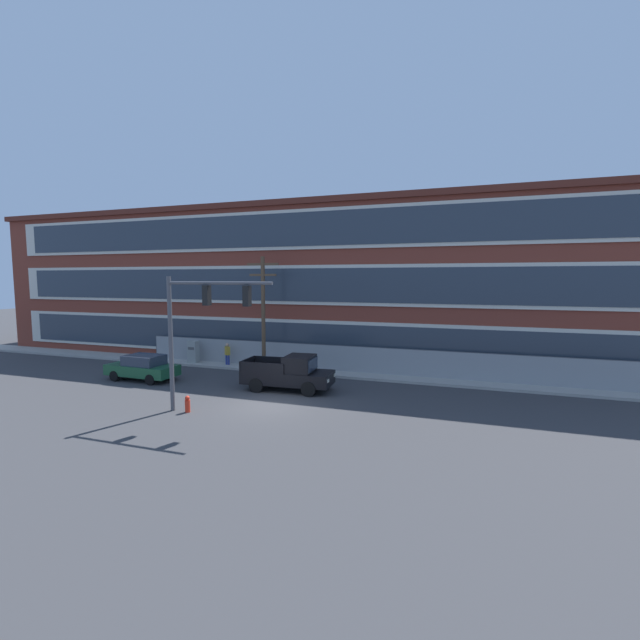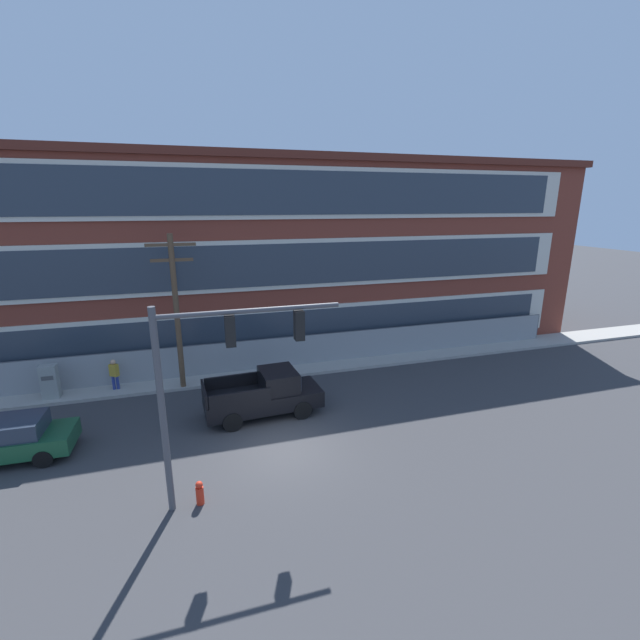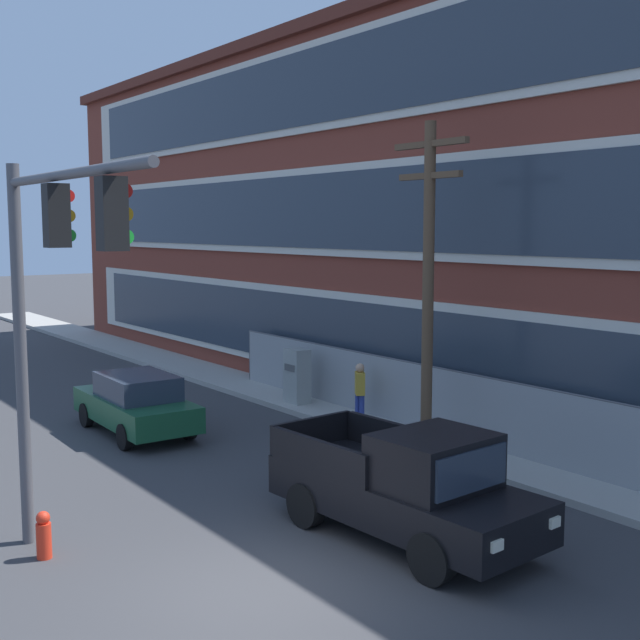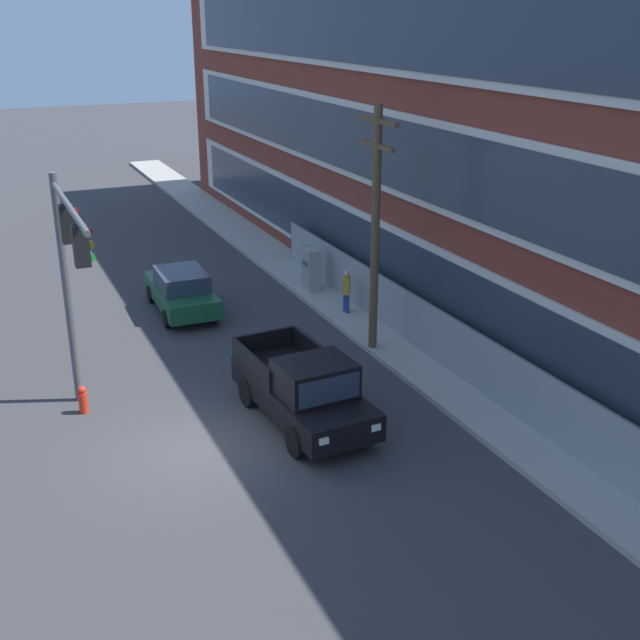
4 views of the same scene
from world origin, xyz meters
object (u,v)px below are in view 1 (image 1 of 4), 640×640
at_px(pedestrian_near_cabinet, 227,353).
at_px(fire_hydrant, 188,404).
at_px(electrical_cabinet, 193,353).
at_px(pickup_truck_black, 290,374).
at_px(sedan_dark_green, 143,367).
at_px(utility_pole_near_corner, 263,309).
at_px(traffic_signal_mast, 197,317).

relative_size(pedestrian_near_cabinet, fire_hydrant, 2.17).
xyz_separation_m(electrical_cabinet, pedestrian_near_cabinet, (2.74, 0.13, 0.10)).
bearing_deg(pickup_truck_black, pedestrian_near_cabinet, 146.35).
bearing_deg(electrical_cabinet, pickup_truck_black, -24.58).
xyz_separation_m(pickup_truck_black, sedan_dark_green, (-9.44, -0.73, -0.14)).
relative_size(electrical_cabinet, fire_hydrant, 2.24).
distance_m(electrical_cabinet, fire_hydrant, 11.43).
bearing_deg(utility_pole_near_corner, electrical_cabinet, 175.42).
xyz_separation_m(electrical_cabinet, fire_hydrant, (6.41, -9.46, -0.49)).
bearing_deg(utility_pole_near_corner, traffic_signal_mast, -82.42).
bearing_deg(pedestrian_near_cabinet, sedan_dark_green, -118.66).
xyz_separation_m(traffic_signal_mast, fire_hydrant, (-0.67, -0.00, -4.08)).
relative_size(traffic_signal_mast, pickup_truck_black, 1.23).
relative_size(utility_pole_near_corner, electrical_cabinet, 4.37).
bearing_deg(sedan_dark_green, fire_hydrant, -34.46).
height_order(sedan_dark_green, electrical_cabinet, electrical_cabinet).
xyz_separation_m(pickup_truck_black, fire_hydrant, (-2.96, -5.17, -0.56)).
height_order(pickup_truck_black, pedestrian_near_cabinet, pickup_truck_black).
height_order(pickup_truck_black, fire_hydrant, pickup_truck_black).
xyz_separation_m(traffic_signal_mast, pedestrian_near_cabinet, (-4.34, 9.58, -3.48)).
relative_size(traffic_signal_mast, electrical_cabinet, 3.61).
distance_m(traffic_signal_mast, fire_hydrant, 4.13).
relative_size(pickup_truck_black, utility_pole_near_corner, 0.67).
bearing_deg(pickup_truck_black, fire_hydrant, -119.75).
xyz_separation_m(pickup_truck_black, pedestrian_near_cabinet, (-6.63, 4.41, 0.04)).
height_order(traffic_signal_mast, sedan_dark_green, traffic_signal_mast).
bearing_deg(fire_hydrant, traffic_signal_mast, 0.22).
height_order(sedan_dark_green, pedestrian_near_cabinet, pedestrian_near_cabinet).
height_order(electrical_cabinet, pedestrian_near_cabinet, electrical_cabinet).
bearing_deg(sedan_dark_green, pedestrian_near_cabinet, 61.34).
xyz_separation_m(traffic_signal_mast, utility_pole_near_corner, (-1.20, 8.98, -0.23)).
relative_size(traffic_signal_mast, pedestrian_near_cabinet, 3.73).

